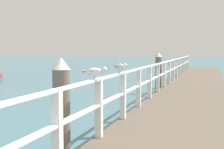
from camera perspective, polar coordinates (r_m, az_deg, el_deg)
The scene contains 6 objects.
pier_deck at distance 14.98m, azimuth 14.70°, elevation -2.42°, with size 2.52×27.17×0.37m, color brown.
pier_railing at distance 15.00m, azimuth 10.26°, elevation 0.92°, with size 0.12×25.69×1.07m.
dock_piling_near at distance 5.20m, azimuth -9.09°, elevation -6.94°, with size 0.29×0.29×1.83m.
dock_piling_far at distance 14.35m, azimuth 8.38°, elevation 0.35°, with size 0.29×0.29×1.83m.
seagull_foreground at distance 5.42m, azimuth -3.10°, elevation 0.56°, with size 0.48×0.21×0.21m.
seagull_background at distance 6.94m, azimuth 1.59°, elevation 1.42°, with size 0.40×0.33×0.21m.
Camera 1 is at (0.74, -1.27, 1.95)m, focal length 50.65 mm.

